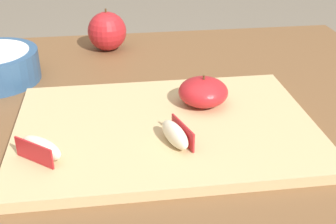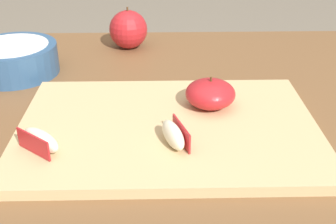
{
  "view_description": "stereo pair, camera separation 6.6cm",
  "coord_description": "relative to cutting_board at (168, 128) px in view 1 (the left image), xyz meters",
  "views": [
    {
      "loc": [
        -0.0,
        -0.6,
        1.1
      ],
      "look_at": [
        0.08,
        -0.02,
        0.78
      ],
      "focal_mm": 47.02,
      "sensor_mm": 36.0,
      "label": 1
    },
    {
      "loc": [
        0.06,
        -0.6,
        1.1
      ],
      "look_at": [
        0.08,
        -0.02,
        0.78
      ],
      "focal_mm": 47.02,
      "sensor_mm": 36.0,
      "label": 2
    }
  ],
  "objects": [
    {
      "name": "apple_half_skin_up",
      "position": [
        0.07,
        0.06,
        0.03
      ],
      "size": [
        0.08,
        0.08,
        0.05
      ],
      "color": "#B21E23",
      "rests_on": "cutting_board"
    },
    {
      "name": "apple_wedge_right",
      "position": [
        -0.18,
        -0.07,
        0.02
      ],
      "size": [
        0.07,
        0.06,
        0.03
      ],
      "color": "#F4EACC",
      "rests_on": "cutting_board"
    },
    {
      "name": "apple_wedge_front",
      "position": [
        0.01,
        -0.06,
        0.02
      ],
      "size": [
        0.04,
        0.07,
        0.03
      ],
      "color": "#F4EACC",
      "rests_on": "cutting_board"
    },
    {
      "name": "dining_table",
      "position": [
        -0.08,
        0.02,
        -0.11
      ],
      "size": [
        1.14,
        0.95,
        0.75
      ],
      "color": "brown",
      "rests_on": "ground_plane"
    },
    {
      "name": "cutting_board",
      "position": [
        0.0,
        0.0,
        0.0
      ],
      "size": [
        0.46,
        0.32,
        0.02
      ],
      "color": "tan",
      "rests_on": "dining_table"
    },
    {
      "name": "whole_apple_crimson",
      "position": [
        -0.08,
        0.38,
        0.04
      ],
      "size": [
        0.09,
        0.09,
        0.09
      ],
      "color": "#B21E23",
      "rests_on": "dining_table"
    }
  ]
}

